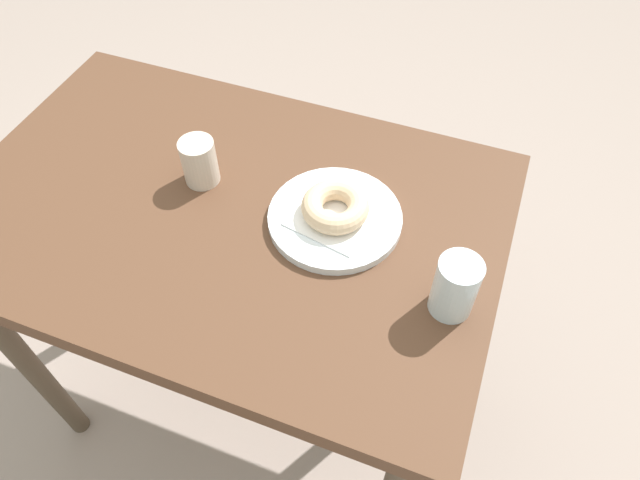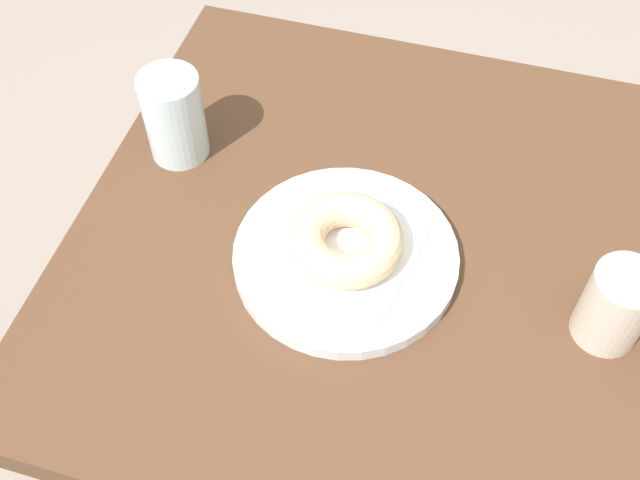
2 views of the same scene
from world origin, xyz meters
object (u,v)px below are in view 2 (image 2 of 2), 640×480
object	(u,v)px
plate_sugar_ring	(346,257)
sugar_jar	(616,306)
water_glass	(174,116)
donut_sugar_ring	(346,240)

from	to	relation	value
plate_sugar_ring	sugar_jar	world-z (taller)	sugar_jar
water_glass	sugar_jar	xyz separation A→B (m)	(-0.47, 0.11, -0.01)
sugar_jar	plate_sugar_ring	bearing A→B (deg)	-2.14
water_glass	sugar_jar	size ratio (longest dim) A/B	1.21
plate_sugar_ring	donut_sugar_ring	bearing A→B (deg)	90.00
donut_sugar_ring	water_glass	xyz separation A→B (m)	(0.21, -0.10, 0.02)
plate_sugar_ring	sugar_jar	distance (m)	0.25
plate_sugar_ring	donut_sugar_ring	size ratio (longest dim) A/B	2.01
plate_sugar_ring	water_glass	distance (m)	0.24
water_glass	donut_sugar_ring	bearing A→B (deg)	155.97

